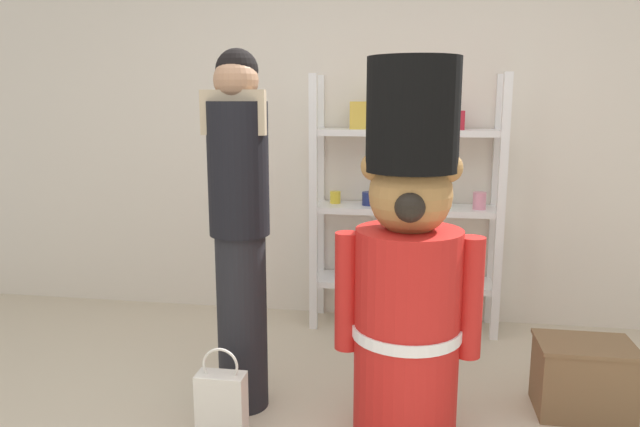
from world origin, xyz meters
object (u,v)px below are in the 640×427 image
Objects in this scene: person_shopper at (240,223)px; shopping_bag at (222,405)px; merchandise_shelf at (404,199)px; teddy_bear_guard at (408,273)px; display_crate at (583,378)px.

person_shopper reaches higher than shopping_bag.
merchandise_shelf is 3.80× the size of shopping_bag.
teddy_bear_guard is at bearing -11.50° from person_shopper.
display_crate is (1.64, 0.18, -0.74)m from person_shopper.
shopping_bag is (-0.80, -0.16, -0.60)m from teddy_bear_guard.
person_shopper is (-0.74, -1.20, 0.06)m from merchandise_shelf.
person_shopper is 3.95× the size of shopping_bag.
display_crate is at bearing 22.17° from teddy_bear_guard.
display_crate is (0.89, -1.02, -0.68)m from merchandise_shelf.
shopping_bag is at bearing -91.30° from person_shopper.
person_shopper is 0.82m from shopping_bag.
merchandise_shelf is 1.84m from shopping_bag.
teddy_bear_guard is 3.72× the size of display_crate.
person_shopper is 3.85× the size of display_crate.
person_shopper reaches higher than teddy_bear_guard.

